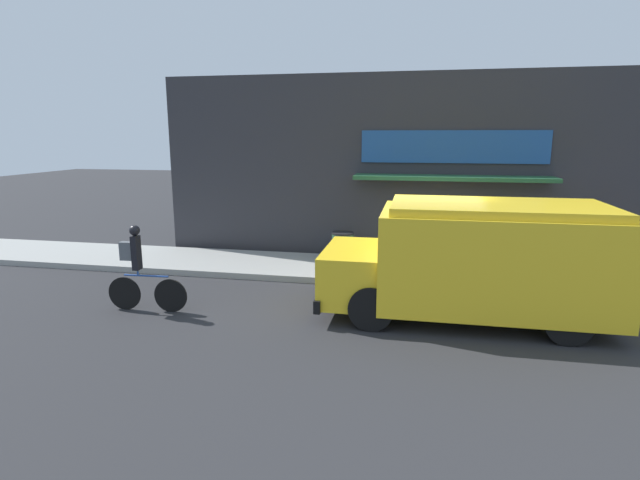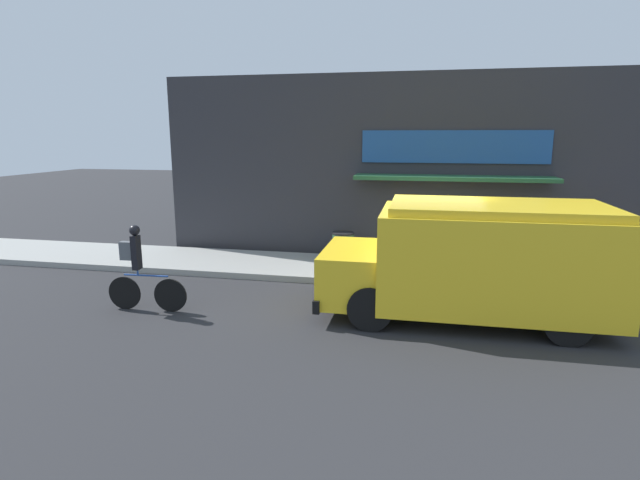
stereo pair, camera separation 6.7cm
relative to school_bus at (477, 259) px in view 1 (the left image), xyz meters
name	(u,v)px [view 1 (the left image)]	position (x,y,z in m)	size (l,w,h in m)	color
ground_plane	(419,290)	(-1.04, 1.53, -1.15)	(70.00, 70.00, 0.00)	#2B2B2D
sidewalk	(419,273)	(-1.04, 2.72, -1.08)	(28.00, 2.40, 0.15)	#999993
storefront	(425,170)	(-1.00, 4.20, 1.37)	(14.51, 1.08, 5.03)	#2D2D33
school_bus	(477,259)	(0.00, 0.00, 0.00)	(5.31, 2.80, 2.20)	yellow
cyclist	(140,270)	(-6.41, -0.91, -0.33)	(1.64, 0.21, 1.72)	black
trash_bin	(343,247)	(-3.03, 3.12, -0.60)	(0.58, 0.58, 0.79)	#2D5138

